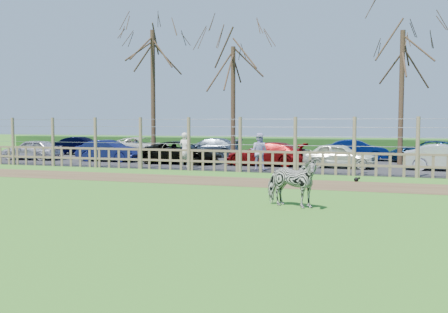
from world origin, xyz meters
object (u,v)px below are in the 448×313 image
(tree_right, at_px, (402,65))
(visitor_b, at_px, (259,152))
(crow, at_px, (357,179))
(car_2, at_px, (181,152))
(tree_mid, at_px, (233,76))
(car_5, at_px, (446,158))
(car_4, at_px, (339,156))
(zebra, at_px, (291,182))
(car_12, at_px, (428,152))
(car_8, at_px, (140,146))
(car_0, at_px, (33,150))
(car_1, at_px, (109,151))
(car_9, at_px, (209,147))
(visitor_a, at_px, (185,150))
(car_11, at_px, (356,150))
(car_7, at_px, (82,146))
(tree_left, at_px, (153,63))
(car_3, at_px, (266,154))

(tree_right, xyz_separation_m, visitor_b, (-6.32, -5.19, -4.34))
(crow, height_order, car_2, car_2)
(tree_mid, distance_m, car_5, 11.94)
(car_4, bearing_deg, zebra, -176.66)
(car_12, bearing_deg, car_8, -87.97)
(car_0, relative_size, car_1, 0.97)
(car_4, distance_m, car_9, 10.10)
(visitor_a, xyz_separation_m, car_5, (11.95, 2.37, -0.26))
(tree_mid, height_order, car_11, tree_mid)
(car_5, xyz_separation_m, car_9, (-13.39, 5.20, 0.00))
(car_0, height_order, car_7, same)
(car_8, bearing_deg, visitor_b, -120.40)
(tree_left, distance_m, visitor_b, 9.35)
(car_1, bearing_deg, car_4, -90.40)
(tree_left, bearing_deg, car_0, -167.16)
(car_3, relative_size, car_9, 1.00)
(zebra, height_order, crow, zebra)
(car_3, height_order, car_8, same)
(tree_right, relative_size, zebra, 4.60)
(car_2, relative_size, car_7, 1.19)
(tree_mid, relative_size, tree_right, 0.93)
(zebra, distance_m, car_11, 16.90)
(crow, height_order, car_1, car_1)
(zebra, distance_m, car_9, 18.85)
(tree_mid, distance_m, tree_right, 9.02)
(car_9, bearing_deg, tree_left, -33.80)
(car_1, height_order, car_5, same)
(zebra, xyz_separation_m, car_9, (-8.33, 16.91, -0.04))
(car_2, bearing_deg, car_4, -88.89)
(car_9, bearing_deg, car_1, -45.46)
(visitor_a, bearing_deg, tree_mid, -91.35)
(car_0, bearing_deg, car_2, 86.59)
(crow, xyz_separation_m, car_2, (-9.38, 5.17, 0.55))
(car_1, relative_size, car_9, 0.88)
(crow, relative_size, car_9, 0.06)
(car_2, height_order, car_12, same)
(visitor_a, height_order, car_1, visitor_a)
(crow, relative_size, car_1, 0.06)
(zebra, xyz_separation_m, car_1, (-12.54, 11.75, -0.04))
(zebra, bearing_deg, car_5, -6.38)
(zebra, relative_size, car_7, 0.44)
(tree_left, xyz_separation_m, car_11, (11.16, 3.85, -4.98))
(crow, bearing_deg, tree_left, 150.44)
(car_0, bearing_deg, car_9, 116.81)
(tree_right, bearing_deg, car_4, -134.64)
(car_12, bearing_deg, car_5, 8.02)
(car_1, xyz_separation_m, car_11, (13.34, 5.12, 0.00))
(zebra, height_order, visitor_b, visitor_b)
(car_9, bearing_deg, zebra, 20.02)
(car_1, relative_size, car_11, 1.00)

